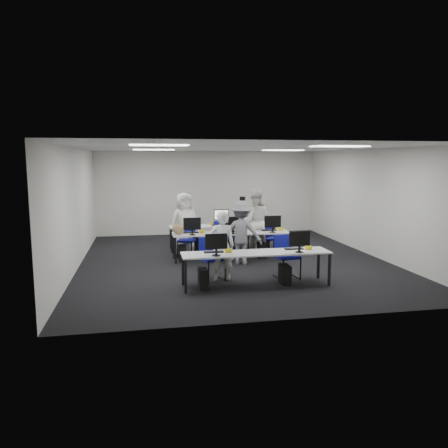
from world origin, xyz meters
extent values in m
plane|color=black|center=(0.00, 0.00, 0.00)|extent=(9.00, 9.00, 0.00)
plane|color=white|center=(0.00, 0.00, 3.00)|extent=(9.00, 9.00, 0.00)
cube|color=silver|center=(0.00, 4.50, 1.50)|extent=(8.00, 0.02, 3.00)
cube|color=silver|center=(0.00, -4.50, 1.50)|extent=(8.00, 0.02, 3.00)
cube|color=silver|center=(-4.00, 0.00, 1.50)|extent=(0.02, 9.00, 3.00)
cube|color=silver|center=(4.00, 0.00, 1.50)|extent=(0.02, 9.00, 3.00)
cube|color=white|center=(-2.00, -2.00, 2.98)|extent=(1.20, 0.60, 0.02)
cube|color=white|center=(2.00, -2.00, 2.98)|extent=(1.20, 0.60, 0.02)
cube|color=white|center=(-2.00, 2.00, 2.98)|extent=(1.20, 0.60, 0.02)
cube|color=white|center=(2.00, 2.00, 2.98)|extent=(1.20, 0.60, 0.02)
cube|color=silver|center=(0.00, -2.40, 0.71)|extent=(3.20, 0.70, 0.03)
cube|color=black|center=(-1.55, -2.70, 0.35)|extent=(0.05, 0.05, 0.70)
cube|color=black|center=(-1.55, -2.10, 0.35)|extent=(0.05, 0.05, 0.70)
cube|color=black|center=(1.55, -2.70, 0.35)|extent=(0.05, 0.05, 0.70)
cube|color=black|center=(1.55, -2.10, 0.35)|extent=(0.05, 0.05, 0.70)
cube|color=silver|center=(0.00, 0.20, 0.71)|extent=(3.20, 0.70, 0.03)
cube|color=black|center=(-1.55, -0.10, 0.35)|extent=(0.05, 0.05, 0.70)
cube|color=black|center=(-1.55, 0.50, 0.35)|extent=(0.05, 0.05, 0.70)
cube|color=black|center=(1.55, -0.10, 0.35)|extent=(0.05, 0.05, 0.70)
cube|color=black|center=(1.55, 0.50, 0.35)|extent=(0.05, 0.05, 0.70)
cube|color=silver|center=(0.00, 1.60, 0.71)|extent=(3.20, 0.70, 0.03)
cube|color=black|center=(-1.55, 1.30, 0.35)|extent=(0.05, 0.05, 0.70)
cube|color=black|center=(-1.55, 1.90, 0.35)|extent=(0.05, 0.05, 0.70)
cube|color=black|center=(1.55, 1.30, 0.35)|extent=(0.05, 0.05, 0.70)
cube|color=black|center=(1.55, 1.90, 0.35)|extent=(0.05, 0.05, 0.70)
cube|color=#0B3494|center=(-0.90, -2.58, 1.03)|extent=(0.46, 0.04, 0.32)
cube|color=black|center=(-0.90, -2.26, 0.74)|extent=(0.42, 0.14, 0.02)
ellipsoid|color=black|center=(-0.60, -2.26, 0.75)|extent=(0.07, 0.10, 0.04)
cube|color=black|center=(-1.15, -2.40, 0.21)|extent=(0.18, 0.40, 0.42)
cube|color=white|center=(0.90, -2.58, 1.03)|extent=(0.46, 0.04, 0.32)
cube|color=black|center=(0.90, -2.26, 0.74)|extent=(0.42, 0.14, 0.02)
ellipsoid|color=black|center=(1.20, -2.26, 0.75)|extent=(0.07, 0.10, 0.04)
cube|color=black|center=(0.65, -2.40, 0.21)|extent=(0.18, 0.40, 0.42)
cube|color=white|center=(-1.10, 0.02, 1.03)|extent=(0.46, 0.04, 0.32)
cube|color=black|center=(-1.10, 0.34, 0.74)|extent=(0.42, 0.14, 0.02)
ellipsoid|color=black|center=(-0.80, 0.34, 0.75)|extent=(0.07, 0.10, 0.04)
cube|color=black|center=(-1.35, 0.20, 0.21)|extent=(0.18, 0.40, 0.42)
cube|color=white|center=(0.00, 0.02, 1.03)|extent=(0.46, 0.04, 0.32)
cube|color=black|center=(0.00, 0.34, 0.74)|extent=(0.42, 0.14, 0.02)
ellipsoid|color=black|center=(0.30, 0.34, 0.75)|extent=(0.07, 0.10, 0.04)
cube|color=black|center=(-0.25, 0.20, 0.21)|extent=(0.18, 0.40, 0.42)
cube|color=white|center=(1.10, 0.02, 1.03)|extent=(0.46, 0.04, 0.32)
cube|color=black|center=(1.10, 0.34, 0.74)|extent=(0.42, 0.14, 0.02)
ellipsoid|color=black|center=(1.40, 0.34, 0.75)|extent=(0.07, 0.10, 0.04)
cube|color=black|center=(0.85, 0.20, 0.21)|extent=(0.18, 0.40, 0.42)
cube|color=white|center=(-1.10, 1.78, 1.03)|extent=(0.46, 0.04, 0.32)
cube|color=black|center=(-1.10, 1.46, 0.74)|extent=(0.42, 0.14, 0.02)
ellipsoid|color=black|center=(-1.40, 1.46, 0.75)|extent=(0.07, 0.10, 0.04)
cube|color=black|center=(-0.85, 1.60, 0.21)|extent=(0.18, 0.40, 0.42)
cube|color=white|center=(0.00, 1.78, 1.03)|extent=(0.46, 0.04, 0.32)
cube|color=black|center=(0.00, 1.46, 0.74)|extent=(0.42, 0.14, 0.02)
ellipsoid|color=black|center=(-0.30, 1.46, 0.75)|extent=(0.07, 0.10, 0.04)
cube|color=black|center=(0.25, 1.60, 0.21)|extent=(0.18, 0.40, 0.42)
cube|color=white|center=(1.10, 1.78, 1.03)|extent=(0.46, 0.04, 0.32)
cube|color=black|center=(1.10, 1.46, 0.74)|extent=(0.42, 0.14, 0.02)
ellipsoid|color=black|center=(0.80, 1.46, 0.75)|extent=(0.07, 0.10, 0.04)
cube|color=black|center=(1.35, 1.60, 0.21)|extent=(0.18, 0.40, 0.42)
cube|color=navy|center=(-0.86, -1.77, 0.48)|extent=(0.59, 0.57, 0.06)
cube|color=navy|center=(-0.93, -1.57, 0.76)|extent=(0.43, 0.20, 0.38)
cube|color=navy|center=(0.85, -1.95, 0.50)|extent=(0.54, 0.52, 0.07)
cube|color=navy|center=(0.82, -1.73, 0.78)|extent=(0.46, 0.12, 0.39)
cube|color=navy|center=(-1.18, 0.72, 0.46)|extent=(0.56, 0.54, 0.06)
cube|color=navy|center=(-1.11, 0.91, 0.72)|extent=(0.41, 0.19, 0.36)
cube|color=navy|center=(-0.12, 0.72, 0.49)|extent=(0.53, 0.51, 0.06)
cube|color=navy|center=(-0.15, 0.93, 0.77)|extent=(0.45, 0.12, 0.38)
cube|color=navy|center=(1.26, 0.78, 0.41)|extent=(0.50, 0.49, 0.05)
cube|color=navy|center=(1.20, 0.96, 0.65)|extent=(0.37, 0.16, 0.32)
cube|color=navy|center=(-1.13, 1.16, 0.43)|extent=(0.42, 0.41, 0.06)
cube|color=navy|center=(-1.14, 0.98, 0.67)|extent=(0.39, 0.06, 0.33)
cube|color=navy|center=(-0.15, 1.12, 0.45)|extent=(0.44, 0.42, 0.06)
cube|color=navy|center=(-0.15, 0.92, 0.71)|extent=(0.41, 0.06, 0.35)
cube|color=navy|center=(0.99, 1.12, 0.49)|extent=(0.52, 0.50, 0.06)
cube|color=navy|center=(1.02, 0.91, 0.76)|extent=(0.45, 0.11, 0.38)
ellipsoid|color=#92744B|center=(-1.45, 0.15, 0.87)|extent=(0.38, 0.32, 0.27)
imported|color=white|center=(-0.66, -1.89, 0.79)|extent=(0.60, 0.42, 1.58)
imported|color=white|center=(0.79, 0.77, 0.93)|extent=(1.00, 0.83, 1.86)
imported|color=white|center=(-1.19, 1.10, 0.88)|extent=(0.99, 0.78, 1.76)
imported|color=white|center=(1.06, 1.14, 0.76)|extent=(0.94, 0.51, 1.52)
imported|color=slate|center=(0.13, -0.40, 0.82)|extent=(1.20, 0.94, 1.64)
cube|color=black|center=(0.19, -0.23, 1.69)|extent=(0.19, 0.22, 0.10)
camera|label=1|loc=(-2.37, -11.26, 2.68)|focal=35.00mm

